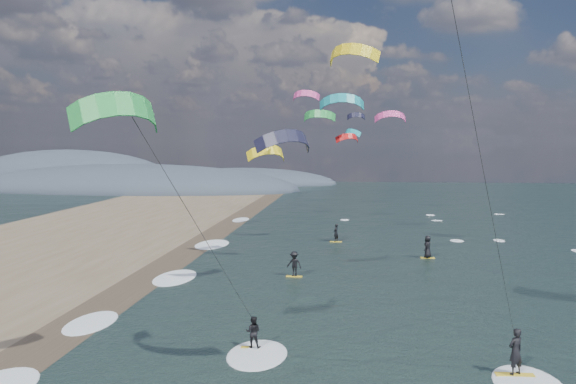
# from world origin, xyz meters

# --- Properties ---
(wet_sand_strip) EXTENTS (3.00, 240.00, 0.00)m
(wet_sand_strip) POSITION_xyz_m (-12.00, 10.00, 0.00)
(wet_sand_strip) COLOR #382D23
(wet_sand_strip) RESTS_ON ground
(coastal_hills) EXTENTS (80.00, 41.00, 15.00)m
(coastal_hills) POSITION_xyz_m (-44.84, 107.86, 0.00)
(coastal_hills) COLOR #3D4756
(coastal_hills) RESTS_ON ground
(kitesurfer_near_a) EXTENTS (8.05, 9.27, 16.27)m
(kitesurfer_near_a) POSITION_xyz_m (5.00, 4.66, 12.59)
(kitesurfer_near_a) COLOR yellow
(kitesurfer_near_a) RESTS_ON ground
(kitesurfer_near_b) EXTENTS (6.74, 8.89, 11.73)m
(kitesurfer_near_b) POSITION_xyz_m (-4.75, 7.78, 6.92)
(kitesurfer_near_b) COLOR yellow
(kitesurfer_near_b) RESTS_ON ground
(far_kitesurfers) EXTENTS (10.99, 16.28, 1.79)m
(far_kitesurfers) POSITION_xyz_m (1.58, 32.40, 0.88)
(far_kitesurfers) COLOR yellow
(far_kitesurfers) RESTS_ON ground
(bg_kite_field) EXTENTS (14.33, 70.55, 8.12)m
(bg_kite_field) POSITION_xyz_m (0.08, 51.54, 12.15)
(bg_kite_field) COLOR #D83F8C
(bg_kite_field) RESTS_ON ground
(shoreline_surf) EXTENTS (2.40, 79.40, 0.11)m
(shoreline_surf) POSITION_xyz_m (-10.80, 14.75, 0.00)
(shoreline_surf) COLOR white
(shoreline_surf) RESTS_ON ground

